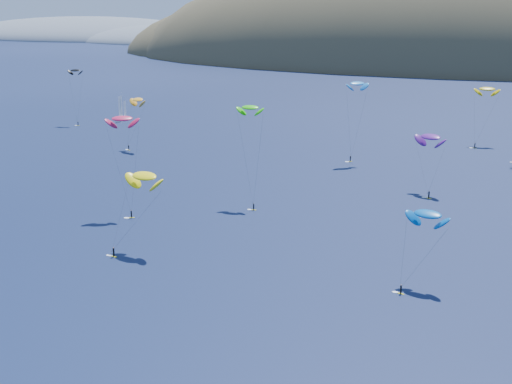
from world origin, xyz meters
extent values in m
ellipsoid|color=#3D3526|center=(20.00, 560.00, -12.60)|extent=(600.00, 300.00, 210.00)
ellipsoid|color=#3D3526|center=(-140.00, 590.00, -7.20)|extent=(340.00, 240.00, 120.00)
ellipsoid|color=slate|center=(-480.00, 760.00, -3.60)|extent=(400.00, 240.00, 60.00)
ellipsoid|color=slate|center=(-340.00, 720.00, -2.64)|extent=(240.00, 180.00, 44.00)
cube|color=white|center=(-93.03, 199.15, 0.40)|extent=(3.52, 8.78, 1.02)
cylinder|color=white|center=(-93.03, 199.72, 6.38)|extent=(0.16, 0.16, 11.96)
cube|color=gold|center=(-59.11, 146.67, 0.04)|extent=(1.45, 1.04, 0.08)
cylinder|color=black|center=(-59.11, 146.67, 0.93)|extent=(0.33, 0.33, 1.52)
sphere|color=#8C6047|center=(-59.11, 146.67, 1.82)|extent=(0.26, 0.26, 0.26)
ellipsoid|color=#F4A421|center=(-57.40, 151.46, 17.42)|extent=(9.13, 7.32, 4.63)
cube|color=gold|center=(-7.41, 52.33, 0.04)|extent=(1.59, 0.83, 0.08)
cylinder|color=black|center=(-7.41, 52.33, 1.00)|extent=(0.36, 0.36, 1.64)
sphere|color=#8C6047|center=(-7.41, 52.33, 1.95)|extent=(0.27, 0.27, 0.27)
ellipsoid|color=#FFEE10|center=(-3.97, 60.40, 15.85)|extent=(10.71, 7.00, 5.50)
cube|color=gold|center=(8.08, 94.11, 0.04)|extent=(1.37, 0.49, 0.07)
cylinder|color=black|center=(8.08, 94.11, 0.88)|extent=(0.32, 0.32, 1.44)
sphere|color=#8C6047|center=(8.08, 94.11, 1.71)|extent=(0.24, 0.24, 0.24)
ellipsoid|color=#25D609|center=(3.88, 102.69, 24.86)|extent=(7.21, 3.77, 3.90)
cube|color=gold|center=(18.38, 156.76, 0.04)|extent=(1.37, 1.31, 0.08)
cylinder|color=black|center=(18.38, 156.76, 0.96)|extent=(0.34, 0.34, 1.57)
sphere|color=#8C6047|center=(18.38, 156.76, 1.88)|extent=(0.26, 0.26, 0.26)
ellipsoid|color=blue|center=(19.13, 159.72, 25.36)|extent=(8.22, 8.00, 4.37)
cube|color=gold|center=(52.08, 54.12, 0.04)|extent=(1.40, 0.76, 0.07)
cylinder|color=black|center=(52.08, 54.12, 0.88)|extent=(0.31, 0.31, 1.43)
sphere|color=#8C6047|center=(52.08, 54.12, 1.71)|extent=(0.24, 0.24, 0.24)
ellipsoid|color=#0052A9|center=(55.13, 61.76, 13.42)|extent=(9.08, 6.12, 4.64)
cube|color=gold|center=(48.46, 120.81, 0.04)|extent=(1.62, 1.16, 0.09)
cylinder|color=black|center=(48.46, 120.81, 1.04)|extent=(0.37, 0.37, 1.70)
sphere|color=#8C6047|center=(48.46, 120.81, 2.03)|extent=(0.29, 0.29, 0.29)
ellipsoid|color=#52147D|center=(46.91, 129.38, 15.21)|extent=(10.40, 8.32, 5.27)
cube|color=gold|center=(-17.73, 77.34, 0.04)|extent=(1.50, 1.09, 0.08)
cylinder|color=black|center=(-17.73, 77.34, 0.97)|extent=(0.35, 0.35, 1.58)
sphere|color=#8C6047|center=(-17.73, 77.34, 1.88)|extent=(0.26, 0.26, 0.26)
ellipsoid|color=#BD1A49|center=(-22.02, 82.34, 23.64)|extent=(8.71, 7.05, 4.42)
cube|color=gold|center=(55.20, 193.28, 0.04)|extent=(1.50, 0.50, 0.08)
cylinder|color=black|center=(55.20, 193.28, 0.97)|extent=(0.35, 0.35, 1.59)
sphere|color=#8C6047|center=(55.20, 193.28, 1.89)|extent=(0.27, 0.27, 0.27)
ellipsoid|color=#C6AD08|center=(57.23, 204.72, 19.97)|extent=(8.89, 4.47, 4.85)
cube|color=gold|center=(-104.52, 182.63, 0.04)|extent=(1.36, 0.58, 0.07)
cylinder|color=black|center=(-104.52, 182.63, 0.86)|extent=(0.31, 0.31, 1.41)
sphere|color=#8C6047|center=(-104.52, 182.63, 1.68)|extent=(0.24, 0.24, 0.24)
ellipsoid|color=black|center=(-108.06, 188.31, 22.41)|extent=(6.83, 3.96, 3.59)
camera|label=1|loc=(69.68, -68.33, 52.74)|focal=50.00mm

